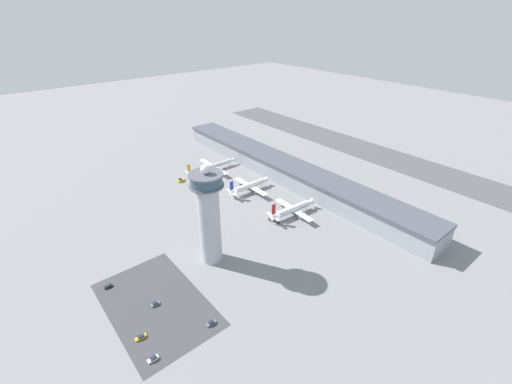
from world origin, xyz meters
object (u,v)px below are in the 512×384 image
(car_white_wagon, at_px, (211,323))
(car_yellow_taxi, at_px, (141,337))
(service_truck_baggage, at_px, (194,185))
(car_green_van, at_px, (155,304))
(airplane_gate_alpha, at_px, (212,166))
(airplane_gate_bravo, at_px, (249,186))
(car_grey_coupe, at_px, (108,286))
(service_truck_fuel, at_px, (181,180))
(service_truck_catering, at_px, (274,220))
(car_blue_compact, at_px, (153,359))
(airplane_gate_charlie, at_px, (293,209))
(control_tower, at_px, (209,214))

(car_white_wagon, xyz_separation_m, car_yellow_taxi, (-12.66, -26.61, -0.07))
(service_truck_baggage, bearing_deg, car_green_van, -38.94)
(car_green_van, height_order, car_yellow_taxi, car_green_van)
(airplane_gate_alpha, relative_size, airplane_gate_bravo, 1.27)
(car_green_van, height_order, car_white_wagon, car_white_wagon)
(airplane_gate_alpha, relative_size, car_grey_coupe, 11.21)
(car_green_van, distance_m, car_yellow_taxi, 18.15)
(service_truck_fuel, xyz_separation_m, service_truck_baggage, (13.00, 4.12, -0.12))
(car_yellow_taxi, bearing_deg, airplane_gate_bravo, 122.00)
(airplane_gate_bravo, distance_m, service_truck_catering, 44.31)
(service_truck_baggage, bearing_deg, car_blue_compact, -36.54)
(service_truck_catering, xyz_separation_m, car_blue_compact, (42.82, -102.84, -0.46))
(airplane_gate_alpha, relative_size, car_white_wagon, 10.30)
(service_truck_catering, bearing_deg, car_white_wagon, -60.57)
(service_truck_catering, distance_m, car_white_wagon, 87.15)
(car_green_van, height_order, car_blue_compact, car_green_van)
(airplane_gate_bravo, distance_m, car_blue_compact, 143.89)
(airplane_gate_bravo, height_order, car_grey_coupe, airplane_gate_bravo)
(car_white_wagon, distance_m, car_yellow_taxi, 29.47)
(service_truck_fuel, bearing_deg, service_truck_baggage, 17.58)
(service_truck_catering, relative_size, car_green_van, 1.95)
(airplane_gate_bravo, relative_size, airplane_gate_charlie, 1.00)
(airplane_gate_bravo, distance_m, service_truck_baggage, 44.26)
(control_tower, relative_size, car_green_van, 13.84)
(control_tower, relative_size, car_grey_coupe, 13.88)
(airplane_gate_bravo, bearing_deg, service_truck_baggage, -141.20)
(car_yellow_taxi, bearing_deg, service_truck_catering, 106.39)
(service_truck_fuel, bearing_deg, airplane_gate_bravo, 33.83)
(control_tower, height_order, airplane_gate_alpha, control_tower)
(airplane_gate_bravo, bearing_deg, airplane_gate_charlie, 1.90)
(service_truck_fuel, distance_m, car_yellow_taxi, 146.20)
(airplane_gate_charlie, distance_m, car_green_van, 105.80)
(control_tower, relative_size, service_truck_fuel, 8.40)
(airplane_gate_alpha, xyz_separation_m, service_truck_fuel, (1.20, -30.33, -3.09))
(car_white_wagon, bearing_deg, airplane_gate_charlie, 114.21)
(car_yellow_taxi, bearing_deg, car_green_van, 136.38)
(service_truck_catering, xyz_separation_m, car_white_wagon, (42.81, -75.90, -0.42))
(airplane_gate_alpha, xyz_separation_m, service_truck_catering, (90.71, -11.79, -3.01))
(service_truck_catering, relative_size, car_white_wagon, 1.80)
(airplane_gate_charlie, height_order, service_truck_baggage, airplane_gate_charlie)
(service_truck_catering, xyz_separation_m, service_truck_fuel, (-89.51, -18.54, -0.08))
(airplane_gate_bravo, bearing_deg, car_grey_coupe, -73.77)
(airplane_gate_bravo, distance_m, car_white_wagon, 123.19)
(airplane_gate_alpha, relative_size, car_green_van, 11.18)
(car_grey_coupe, height_order, car_white_wagon, car_white_wagon)
(airplane_gate_charlie, height_order, service_truck_catering, airplane_gate_charlie)
(car_blue_compact, bearing_deg, service_truck_baggage, 143.46)
(service_truck_catering, height_order, service_truck_fuel, service_truck_catering)
(airplane_gate_alpha, xyz_separation_m, car_yellow_taxi, (120.87, -114.31, -3.50))
(car_white_wagon, bearing_deg, car_yellow_taxi, -115.43)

